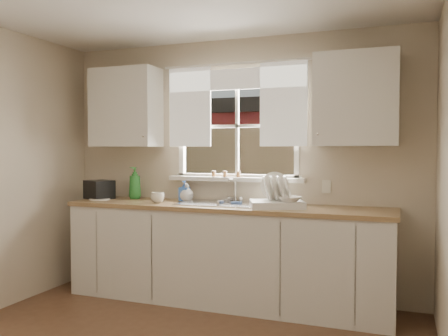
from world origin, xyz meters
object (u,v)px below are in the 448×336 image
at_px(cup, 157,198).
at_px(black_appliance, 99,190).
at_px(dish_rack, 277,200).
at_px(soap_bottle_a, 135,183).

distance_m(cup, black_appliance, 0.77).
relative_size(dish_rack, cup, 4.26).
relative_size(soap_bottle_a, cup, 2.54).
bearing_deg(cup, black_appliance, 149.08).
bearing_deg(black_appliance, cup, 13.31).
distance_m(dish_rack, cup, 1.15).
height_order(soap_bottle_a, black_appliance, soap_bottle_a).
xyz_separation_m(dish_rack, cup, (-1.15, -0.07, -0.02)).
bearing_deg(cup, soap_bottle_a, 126.29).
distance_m(soap_bottle_a, cup, 0.50).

